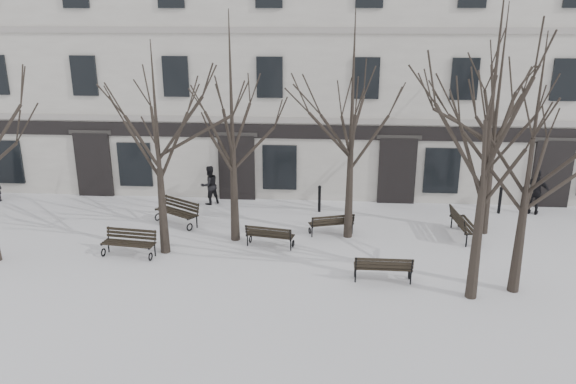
# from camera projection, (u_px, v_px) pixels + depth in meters

# --- Properties ---
(ground) EXTENTS (100.00, 100.00, 0.00)m
(ground) POSITION_uv_depth(u_px,v_px,m) (308.00, 283.00, 17.42)
(ground) COLOR white
(ground) RESTS_ON ground
(building) EXTENTS (40.40, 10.20, 11.40)m
(building) POSITION_uv_depth(u_px,v_px,m) (320.00, 64.00, 28.01)
(building) COLOR beige
(building) RESTS_ON ground
(tree_1) EXTENTS (5.05, 5.05, 7.22)m
(tree_1) POSITION_uv_depth(u_px,v_px,m) (156.00, 125.00, 18.26)
(tree_1) COLOR black
(tree_1) RESTS_ON ground
(tree_2) EXTENTS (6.19, 6.19, 8.84)m
(tree_2) POSITION_uv_depth(u_px,v_px,m) (491.00, 111.00, 14.85)
(tree_2) COLOR black
(tree_2) RESTS_ON ground
(tree_3) EXTENTS (5.29, 5.29, 7.56)m
(tree_3) POSITION_uv_depth(u_px,v_px,m) (534.00, 137.00, 15.48)
(tree_3) COLOR black
(tree_3) RESTS_ON ground
(tree_4) EXTENTS (5.68, 5.68, 8.12)m
(tree_4) POSITION_uv_depth(u_px,v_px,m) (231.00, 102.00, 19.16)
(tree_4) COLOR black
(tree_4) RESTS_ON ground
(tree_5) EXTENTS (5.70, 5.70, 8.15)m
(tree_5) POSITION_uv_depth(u_px,v_px,m) (352.00, 100.00, 19.43)
(tree_5) COLOR black
(tree_5) RESTS_ON ground
(tree_6) EXTENTS (5.85, 5.85, 8.36)m
(tree_6) POSITION_uv_depth(u_px,v_px,m) (499.00, 95.00, 19.74)
(tree_6) COLOR black
(tree_6) RESTS_ON ground
(bench_0) EXTENTS (1.89, 0.88, 0.92)m
(bench_0) POSITION_uv_depth(u_px,v_px,m) (129.00, 242.00, 19.21)
(bench_0) COLOR black
(bench_0) RESTS_ON ground
(bench_1) EXTENTS (1.77, 0.91, 0.85)m
(bench_1) POSITION_uv_depth(u_px,v_px,m) (270.00, 235.00, 19.90)
(bench_1) COLOR black
(bench_1) RESTS_ON ground
(bench_2) EXTENTS (1.80, 0.66, 0.90)m
(bench_2) POSITION_uv_depth(u_px,v_px,m) (383.00, 267.00, 17.35)
(bench_2) COLOR black
(bench_2) RESTS_ON ground
(bench_3) EXTENTS (1.97, 1.60, 0.97)m
(bench_3) POSITION_uv_depth(u_px,v_px,m) (178.00, 211.00, 22.10)
(bench_3) COLOR black
(bench_3) RESTS_ON ground
(bench_4) EXTENTS (1.75, 1.06, 0.84)m
(bench_4) POSITION_uv_depth(u_px,v_px,m) (332.00, 223.00, 21.05)
(bench_4) COLOR black
(bench_4) RESTS_ON ground
(bench_5) EXTENTS (0.87, 2.01, 0.98)m
(bench_5) POSITION_uv_depth(u_px,v_px,m) (463.00, 224.00, 20.79)
(bench_5) COLOR black
(bench_5) RESTS_ON ground
(bollard_a) EXTENTS (0.15, 0.15, 1.15)m
(bollard_a) POSITION_uv_depth(u_px,v_px,m) (319.00, 198.00, 23.40)
(bollard_a) COLOR black
(bollard_a) RESTS_ON ground
(bollard_b) EXTENTS (0.15, 0.15, 1.16)m
(bollard_b) POSITION_uv_depth(u_px,v_px,m) (500.00, 199.00, 23.21)
(bollard_b) COLOR black
(bollard_b) RESTS_ON ground
(pedestrian_b) EXTENTS (1.05, 1.03, 1.71)m
(pedestrian_b) POSITION_uv_depth(u_px,v_px,m) (210.00, 204.00, 24.55)
(pedestrian_b) COLOR black
(pedestrian_b) RESTS_ON ground
(pedestrian_c) EXTENTS (1.21, 0.90, 1.91)m
(pedestrian_c) POSITION_uv_depth(u_px,v_px,m) (532.00, 214.00, 23.33)
(pedestrian_c) COLOR black
(pedestrian_c) RESTS_ON ground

